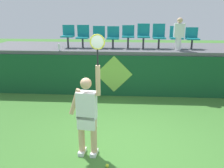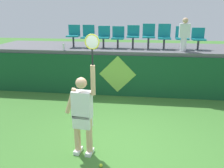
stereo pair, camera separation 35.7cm
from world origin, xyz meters
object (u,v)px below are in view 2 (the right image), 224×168
tennis_player (83,113)px  tennis_ball (101,165)px  stadium_chair_4 (133,35)px  stadium_chair_3 (118,36)px  stadium_chair_0 (74,34)px  spectator_0 (184,34)px  stadium_chair_2 (104,36)px  stadium_chair_5 (149,35)px  stadium_chair_6 (164,35)px  stadium_chair_1 (88,35)px  stadium_chair_8 (198,38)px  water_bottle (64,47)px  stadium_chair_7 (182,37)px

tennis_player → tennis_ball: bearing=-43.7°
stadium_chair_4 → stadium_chair_3: bearing=179.6°
stadium_chair_0 → spectator_0: bearing=-6.2°
stadium_chair_0 → spectator_0: (3.94, -0.43, 0.10)m
stadium_chair_2 → stadium_chair_3: size_ratio=1.01×
stadium_chair_5 → stadium_chair_6: (0.55, 0.00, -0.02)m
stadium_chair_0 → stadium_chair_5: bearing=0.1°
tennis_ball → stadium_chair_1: (-1.32, 4.94, 1.96)m
stadium_chair_0 → tennis_player: bearing=-72.2°
tennis_player → stadium_chair_3: (0.22, 4.52, 1.04)m
stadium_chair_0 → stadium_chair_8: stadium_chair_0 is taller
stadium_chair_8 → water_bottle: bearing=-170.5°
tennis_ball → stadium_chair_8: (2.63, 4.93, 1.93)m
tennis_player → stadium_chair_3: tennis_player is taller
water_bottle → stadium_chair_5: bearing=15.0°
stadium_chair_2 → stadium_chair_4: size_ratio=0.96×
tennis_player → stadium_chair_7: (2.49, 4.52, 1.06)m
stadium_chair_1 → spectator_0: 3.42m
water_bottle → stadium_chair_4: (2.37, 0.77, 0.36)m
stadium_chair_1 → stadium_chair_6: 2.78m
stadium_chair_7 → stadium_chair_8: stadium_chair_7 is taller
stadium_chair_8 → spectator_0: spectator_0 is taller
stadium_chair_1 → stadium_chair_8: size_ratio=1.09×
tennis_ball → stadium_chair_6: (1.45, 4.94, 1.99)m
stadium_chair_4 → water_bottle: bearing=-161.9°
spectator_0 → tennis_ball: bearing=-114.6°
stadium_chair_3 → stadium_chair_1: bearing=179.8°
stadium_chair_6 → tennis_player: bearing=-112.5°
stadium_chair_8 → stadium_chair_7: bearing=179.7°
water_bottle → stadium_chair_4: stadium_chair_4 is taller
stadium_chair_6 → stadium_chair_8: (1.18, -0.01, -0.06)m
tennis_ball → spectator_0: size_ratio=0.06×
stadium_chair_1 → stadium_chair_7: size_ratio=1.03×
stadium_chair_3 → stadium_chair_4: stadium_chair_4 is taller
stadium_chair_0 → stadium_chair_2: size_ratio=1.04×
tennis_ball → spectator_0: spectator_0 is taller
stadium_chair_0 → stadium_chair_7: stadium_chair_0 is taller
tennis_ball → stadium_chair_8: stadium_chair_8 is taller
stadium_chair_6 → stadium_chair_8: bearing=-0.5°
tennis_ball → stadium_chair_7: stadium_chair_7 is taller
tennis_ball → water_bottle: 4.90m
water_bottle → spectator_0: (4.09, 0.35, 0.46)m
stadium_chair_5 → tennis_ball: bearing=-100.3°
stadium_chair_1 → stadium_chair_7: bearing=-0.1°
stadium_chair_3 → stadium_chair_5: stadium_chair_5 is taller
tennis_player → stadium_chair_7: bearing=61.1°
tennis_ball → stadium_chair_1: size_ratio=0.08×
stadium_chair_1 → stadium_chair_2: 0.59m
stadium_chair_2 → stadium_chair_4: stadium_chair_4 is taller
stadium_chair_4 → stadium_chair_8: bearing=0.0°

